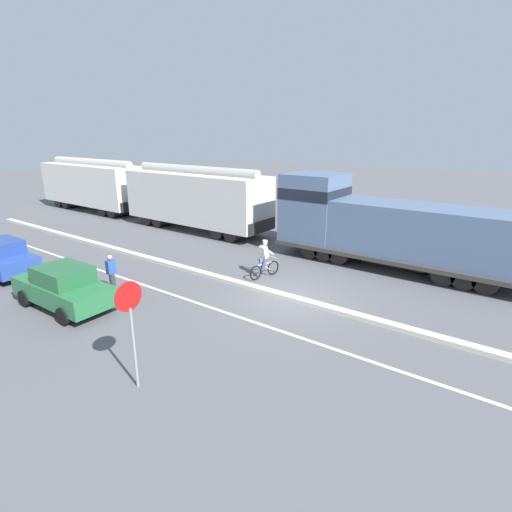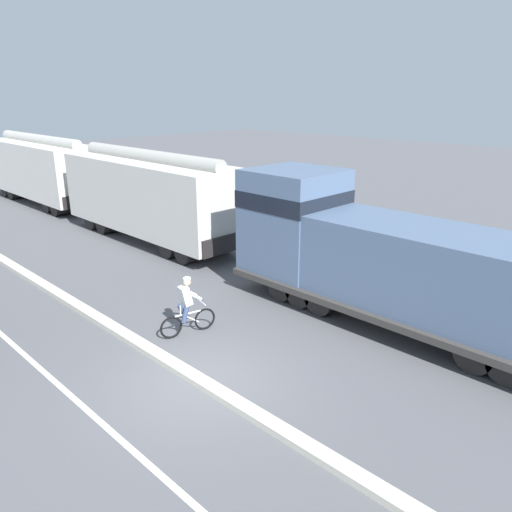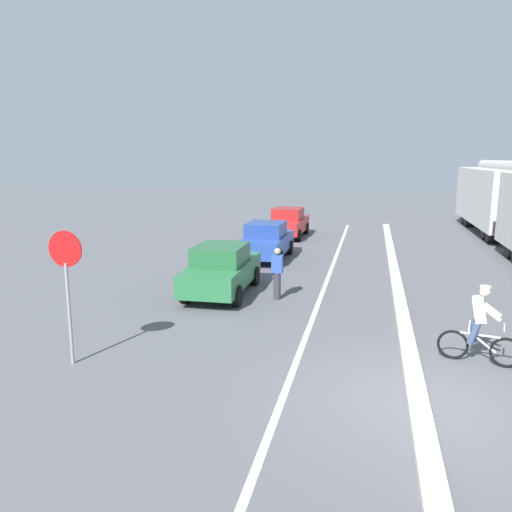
{
  "view_description": "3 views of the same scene",
  "coord_description": "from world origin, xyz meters",
  "px_view_note": "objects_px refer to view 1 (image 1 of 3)",
  "views": [
    {
      "loc": [
        -12.35,
        -7.45,
        6.28
      ],
      "look_at": [
        1.42,
        2.64,
        0.91
      ],
      "focal_mm": 28.0,
      "sensor_mm": 36.0,
      "label": 1
    },
    {
      "loc": [
        -6.39,
        -8.3,
        6.62
      ],
      "look_at": [
        4.0,
        2.0,
        1.79
      ],
      "focal_mm": 35.0,
      "sensor_mm": 36.0,
      "label": 2
    },
    {
      "loc": [
        -0.96,
        -8.73,
        4.35
      ],
      "look_at": [
        -5.07,
        9.01,
        0.74
      ],
      "focal_mm": 35.0,
      "sensor_mm": 36.0,
      "label": 3
    }
  ],
  "objects_px": {
    "stop_sign": "(130,315)",
    "parked_car_green": "(63,287)",
    "parked_car_blue": "(0,257)",
    "locomotive": "(380,229)",
    "hopper_car_middle": "(93,185)",
    "pedestrian_by_cars": "(112,274)",
    "hopper_car_lead": "(196,199)",
    "cyclist": "(264,260)"
  },
  "relations": [
    {
      "from": "stop_sign",
      "to": "parked_car_green",
      "type": "bearing_deg",
      "value": 76.14
    },
    {
      "from": "parked_car_green",
      "to": "parked_car_blue",
      "type": "relative_size",
      "value": 1.01
    },
    {
      "from": "stop_sign",
      "to": "locomotive",
      "type": "bearing_deg",
      "value": -6.24
    },
    {
      "from": "parked_car_blue",
      "to": "hopper_car_middle",
      "type": "bearing_deg",
      "value": 42.28
    },
    {
      "from": "pedestrian_by_cars",
      "to": "hopper_car_lead",
      "type": "bearing_deg",
      "value": 26.35
    },
    {
      "from": "cyclist",
      "to": "stop_sign",
      "type": "xyz_separation_m",
      "value": [
        -8.47,
        -1.97,
        1.21
      ]
    },
    {
      "from": "hopper_car_lead",
      "to": "hopper_car_middle",
      "type": "distance_m",
      "value": 11.6
    },
    {
      "from": "locomotive",
      "to": "parked_car_green",
      "type": "height_order",
      "value": "locomotive"
    },
    {
      "from": "locomotive",
      "to": "pedestrian_by_cars",
      "type": "height_order",
      "value": "locomotive"
    },
    {
      "from": "hopper_car_middle",
      "to": "stop_sign",
      "type": "xyz_separation_m",
      "value": [
        -13.21,
        -22.31,
        -0.05
      ]
    },
    {
      "from": "cyclist",
      "to": "pedestrian_by_cars",
      "type": "xyz_separation_m",
      "value": [
        -5.1,
        3.86,
        0.03
      ]
    },
    {
      "from": "parked_car_blue",
      "to": "parked_car_green",
      "type": "bearing_deg",
      "value": -92.49
    },
    {
      "from": "locomotive",
      "to": "hopper_car_lead",
      "type": "height_order",
      "value": "locomotive"
    },
    {
      "from": "stop_sign",
      "to": "pedestrian_by_cars",
      "type": "xyz_separation_m",
      "value": [
        3.36,
        5.83,
        -1.18
      ]
    },
    {
      "from": "hopper_car_middle",
      "to": "cyclist",
      "type": "xyz_separation_m",
      "value": [
        -4.75,
        -20.34,
        -1.26
      ]
    },
    {
      "from": "hopper_car_lead",
      "to": "parked_car_blue",
      "type": "height_order",
      "value": "hopper_car_lead"
    },
    {
      "from": "locomotive",
      "to": "parked_car_green",
      "type": "distance_m",
      "value": 13.96
    },
    {
      "from": "pedestrian_by_cars",
      "to": "hopper_car_middle",
      "type": "bearing_deg",
      "value": 59.13
    },
    {
      "from": "stop_sign",
      "to": "parked_car_blue",
      "type": "bearing_deg",
      "value": 81.61
    },
    {
      "from": "locomotive",
      "to": "cyclist",
      "type": "height_order",
      "value": "locomotive"
    },
    {
      "from": "parked_car_blue",
      "to": "cyclist",
      "type": "height_order",
      "value": "cyclist"
    },
    {
      "from": "locomotive",
      "to": "hopper_car_lead",
      "type": "bearing_deg",
      "value": 90.0
    },
    {
      "from": "parked_car_blue",
      "to": "stop_sign",
      "type": "relative_size",
      "value": 1.46
    },
    {
      "from": "locomotive",
      "to": "cyclist",
      "type": "xyz_separation_m",
      "value": [
        -4.75,
        3.42,
        -0.98
      ]
    },
    {
      "from": "hopper_car_middle",
      "to": "cyclist",
      "type": "relative_size",
      "value": 6.18
    },
    {
      "from": "hopper_car_lead",
      "to": "parked_car_green",
      "type": "distance_m",
      "value": 12.66
    },
    {
      "from": "parked_car_blue",
      "to": "pedestrian_by_cars",
      "type": "height_order",
      "value": "same"
    },
    {
      "from": "parked_car_blue",
      "to": "hopper_car_lead",
      "type": "bearing_deg",
      "value": -5.88
    },
    {
      "from": "hopper_car_lead",
      "to": "cyclist",
      "type": "xyz_separation_m",
      "value": [
        -4.75,
        -8.74,
        -1.26
      ]
    },
    {
      "from": "hopper_car_middle",
      "to": "parked_car_green",
      "type": "height_order",
      "value": "hopper_car_middle"
    },
    {
      "from": "hopper_car_lead",
      "to": "parked_car_blue",
      "type": "xyz_separation_m",
      "value": [
        -11.46,
        1.18,
        -1.26
      ]
    },
    {
      "from": "hopper_car_middle",
      "to": "parked_car_green",
      "type": "relative_size",
      "value": 2.5
    },
    {
      "from": "cyclist",
      "to": "locomotive",
      "type": "bearing_deg",
      "value": -35.76
    },
    {
      "from": "hopper_car_lead",
      "to": "pedestrian_by_cars",
      "type": "distance_m",
      "value": 11.06
    },
    {
      "from": "cyclist",
      "to": "pedestrian_by_cars",
      "type": "bearing_deg",
      "value": 142.91
    },
    {
      "from": "parked_car_blue",
      "to": "pedestrian_by_cars",
      "type": "relative_size",
      "value": 2.6
    },
    {
      "from": "parked_car_green",
      "to": "parked_car_blue",
      "type": "xyz_separation_m",
      "value": [
        0.25,
        5.81,
        0.0
      ]
    },
    {
      "from": "hopper_car_middle",
      "to": "pedestrian_by_cars",
      "type": "relative_size",
      "value": 6.54
    },
    {
      "from": "locomotive",
      "to": "parked_car_blue",
      "type": "bearing_deg",
      "value": 130.67
    },
    {
      "from": "locomotive",
      "to": "hopper_car_lead",
      "type": "distance_m",
      "value": 12.16
    },
    {
      "from": "hopper_car_middle",
      "to": "pedestrian_by_cars",
      "type": "height_order",
      "value": "hopper_car_middle"
    },
    {
      "from": "cyclist",
      "to": "stop_sign",
      "type": "relative_size",
      "value": 0.6
    }
  ]
}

